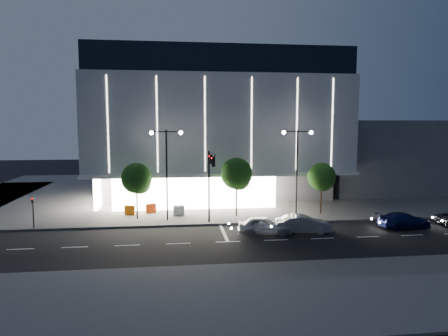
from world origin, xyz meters
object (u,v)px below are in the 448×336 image
at_px(ped_signal_far, 33,209).
at_px(car_lead, 264,226).
at_px(traffic_mast, 210,173).
at_px(car_third, 404,220).
at_px(barrier_c, 151,208).
at_px(car_second, 303,224).
at_px(barrier_a, 130,210).
at_px(tree_right, 322,178).
at_px(street_lamp_west, 167,161).
at_px(tree_mid, 237,175).
at_px(barrier_d, 179,210).
at_px(barrier_b, 179,211).
at_px(tree_left, 137,180).
at_px(street_lamp_east, 297,160).

bearing_deg(ped_signal_far, car_lead, -11.53).
distance_m(traffic_mast, car_third, 18.34).
bearing_deg(car_lead, barrier_c, 53.98).
bearing_deg(ped_signal_far, car_second, -9.83).
bearing_deg(barrier_a, tree_right, 11.99).
relative_size(car_second, barrier_c, 4.38).
xyz_separation_m(car_lead, barrier_a, (-12.33, 8.39, -0.13)).
bearing_deg(ped_signal_far, street_lamp_west, 7.13).
height_order(ped_signal_far, tree_mid, tree_mid).
xyz_separation_m(car_second, barrier_d, (-10.73, 7.82, -0.14)).
height_order(car_second, barrier_c, car_second).
distance_m(barrier_a, barrier_d, 5.12).
bearing_deg(tree_mid, tree_right, -0.00).
relative_size(barrier_a, barrier_b, 1.00).
bearing_deg(ped_signal_far, tree_left, 15.61).
xyz_separation_m(ped_signal_far, barrier_b, (13.11, 3.35, -1.24)).
distance_m(ped_signal_far, tree_right, 28.21).
xyz_separation_m(barrier_c, barrier_d, (2.96, -1.23, 0.00)).
bearing_deg(car_second, street_lamp_east, -5.48).
xyz_separation_m(ped_signal_far, tree_mid, (19.03, 2.52, 2.45)).
distance_m(car_second, barrier_c, 16.41).
xyz_separation_m(car_lead, car_second, (3.50, 0.02, 0.02)).
height_order(street_lamp_west, barrier_a, street_lamp_west).
bearing_deg(car_third, car_second, 86.30).
relative_size(street_lamp_west, barrier_c, 8.18).
distance_m(tree_mid, tree_right, 9.01).
bearing_deg(barrier_c, barrier_a, 176.00).
xyz_separation_m(street_lamp_west, barrier_d, (1.17, 2.18, -5.31)).
relative_size(ped_signal_far, barrier_d, 2.73).
relative_size(car_lead, barrier_c, 4.14).
bearing_deg(street_lamp_west, barrier_d, 61.78).
xyz_separation_m(street_lamp_west, car_second, (11.90, -5.64, -5.16)).
distance_m(street_lamp_west, tree_right, 16.19).
relative_size(street_lamp_east, barrier_c, 8.18).
height_order(traffic_mast, tree_mid, traffic_mast).
height_order(tree_mid, barrier_b, tree_mid).
bearing_deg(barrier_a, ped_signal_far, -135.45).
distance_m(ped_signal_far, tree_left, 9.61).
relative_size(tree_left, tree_mid, 0.93).
relative_size(tree_mid, car_lead, 1.35).
distance_m(tree_left, car_third, 25.60).
height_order(street_lamp_west, barrier_d, street_lamp_west).
bearing_deg(car_third, ped_signal_far, 77.17).
distance_m(tree_left, car_lead, 13.59).
height_order(tree_mid, car_second, tree_mid).
distance_m(car_second, barrier_b, 13.13).
bearing_deg(barrier_d, car_third, -19.51).
height_order(car_lead, barrier_b, car_lead).
relative_size(tree_right, barrier_d, 5.01).
bearing_deg(car_third, barrier_b, 64.55).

